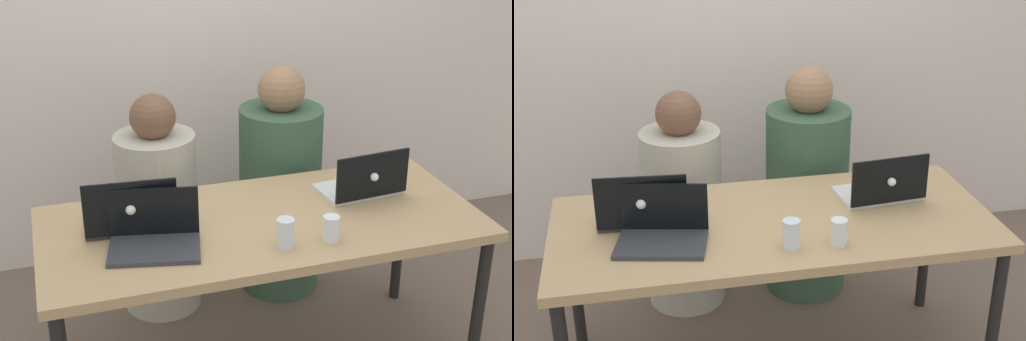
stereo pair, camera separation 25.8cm
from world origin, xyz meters
TOP-DOWN VIEW (x-y plane):
  - back_wall at (0.00, 1.25)m, footprint 4.53×0.10m
  - desk at (0.00, 0.00)m, footprint 1.74×0.77m
  - person_on_left at (-0.31, 0.65)m, footprint 0.42×0.42m
  - person_on_right at (0.31, 0.65)m, footprint 0.49×0.49m
  - laptop_back_left at (-0.50, 0.08)m, footprint 0.37×0.28m
  - laptop_back_right at (0.48, 0.09)m, footprint 0.36×0.26m
  - laptop_front_left at (-0.44, -0.09)m, footprint 0.37×0.28m
  - water_glass_center at (0.01, -0.23)m, footprint 0.07×0.07m
  - water_glass_right at (0.19, -0.24)m, footprint 0.06×0.06m

SIDE VIEW (x-z plane):
  - person_on_left at x=-0.31m, z-range -0.06..1.03m
  - person_on_right at x=0.31m, z-range -0.07..1.10m
  - desk at x=0.00m, z-range 0.31..1.04m
  - water_glass_right at x=0.19m, z-range 0.73..0.83m
  - laptop_front_left at x=-0.44m, z-range 0.68..0.88m
  - laptop_back_right at x=0.48m, z-range 0.67..0.89m
  - water_glass_center at x=0.01m, z-range 0.73..0.84m
  - laptop_back_left at x=-0.50m, z-range 0.67..0.90m
  - back_wall at x=0.00m, z-range 0.00..2.32m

